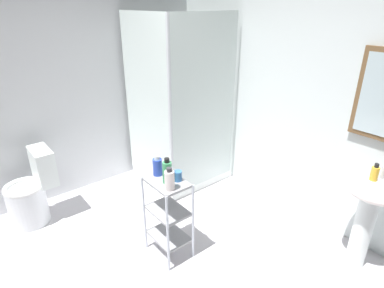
{
  "coord_description": "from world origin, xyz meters",
  "views": [
    {
      "loc": [
        1.65,
        -0.9,
        2.08
      ],
      "look_at": [
        -0.33,
        0.7,
        0.94
      ],
      "focal_mm": 29.79,
      "sensor_mm": 36.0,
      "label": 1
    }
  ],
  "objects_px": {
    "lotion_bottle_white": "(170,180)",
    "toilet": "(31,194)",
    "body_wash_bottle_green": "(167,172)",
    "hand_soap_bottle": "(375,173)",
    "shampoo_bottle_blue": "(157,166)",
    "storage_cart": "(168,212)",
    "rinse_cup": "(178,176)",
    "shower_stall": "(178,147)",
    "pedestal_sink": "(368,208)"
  },
  "relations": [
    {
      "from": "shower_stall",
      "to": "storage_cart",
      "type": "distance_m",
      "value": 1.28
    },
    {
      "from": "shower_stall",
      "to": "body_wash_bottle_green",
      "type": "height_order",
      "value": "shower_stall"
    },
    {
      "from": "pedestal_sink",
      "to": "toilet",
      "type": "bearing_deg",
      "value": -140.31
    },
    {
      "from": "toilet",
      "to": "hand_soap_bottle",
      "type": "height_order",
      "value": "hand_soap_bottle"
    },
    {
      "from": "shower_stall",
      "to": "hand_soap_bottle",
      "type": "bearing_deg",
      "value": 9.88
    },
    {
      "from": "rinse_cup",
      "to": "body_wash_bottle_green",
      "type": "bearing_deg",
      "value": -109.01
    },
    {
      "from": "pedestal_sink",
      "to": "body_wash_bottle_green",
      "type": "bearing_deg",
      "value": -133.32
    },
    {
      "from": "storage_cart",
      "to": "toilet",
      "type": "bearing_deg",
      "value": -147.26
    },
    {
      "from": "pedestal_sink",
      "to": "rinse_cup",
      "type": "bearing_deg",
      "value": -134.68
    },
    {
      "from": "shower_stall",
      "to": "toilet",
      "type": "xyz_separation_m",
      "value": [
        -0.28,
        -1.64,
        -0.15
      ]
    },
    {
      "from": "body_wash_bottle_green",
      "to": "hand_soap_bottle",
      "type": "bearing_deg",
      "value": 48.19
    },
    {
      "from": "hand_soap_bottle",
      "to": "pedestal_sink",
      "type": "bearing_deg",
      "value": -45.72
    },
    {
      "from": "pedestal_sink",
      "to": "hand_soap_bottle",
      "type": "relative_size",
      "value": 5.68
    },
    {
      "from": "toilet",
      "to": "body_wash_bottle_green",
      "type": "height_order",
      "value": "body_wash_bottle_green"
    },
    {
      "from": "storage_cart",
      "to": "shower_stall",
      "type": "bearing_deg",
      "value": 139.31
    },
    {
      "from": "lotion_bottle_white",
      "to": "hand_soap_bottle",
      "type": "bearing_deg",
      "value": 51.95
    },
    {
      "from": "shower_stall",
      "to": "body_wash_bottle_green",
      "type": "distance_m",
      "value": 1.35
    },
    {
      "from": "body_wash_bottle_green",
      "to": "rinse_cup",
      "type": "relative_size",
      "value": 2.55
    },
    {
      "from": "pedestal_sink",
      "to": "storage_cart",
      "type": "bearing_deg",
      "value": -133.93
    },
    {
      "from": "storage_cart",
      "to": "shampoo_bottle_blue",
      "type": "relative_size",
      "value": 4.16
    },
    {
      "from": "storage_cart",
      "to": "hand_soap_bottle",
      "type": "distance_m",
      "value": 1.68
    },
    {
      "from": "lotion_bottle_white",
      "to": "toilet",
      "type": "bearing_deg",
      "value": -151.18
    },
    {
      "from": "shower_stall",
      "to": "rinse_cup",
      "type": "bearing_deg",
      "value": -36.62
    },
    {
      "from": "pedestal_sink",
      "to": "toilet",
      "type": "xyz_separation_m",
      "value": [
        -2.37,
        -1.97,
        -0.26
      ]
    },
    {
      "from": "shower_stall",
      "to": "toilet",
      "type": "height_order",
      "value": "shower_stall"
    },
    {
      "from": "shower_stall",
      "to": "toilet",
      "type": "bearing_deg",
      "value": -99.62
    },
    {
      "from": "lotion_bottle_white",
      "to": "storage_cart",
      "type": "bearing_deg",
      "value": 155.91
    },
    {
      "from": "toilet",
      "to": "lotion_bottle_white",
      "type": "relative_size",
      "value": 4.03
    },
    {
      "from": "body_wash_bottle_green",
      "to": "shower_stall",
      "type": "bearing_deg",
      "value": 139.66
    },
    {
      "from": "rinse_cup",
      "to": "storage_cart",
      "type": "bearing_deg",
      "value": -121.19
    },
    {
      "from": "lotion_bottle_white",
      "to": "pedestal_sink",
      "type": "bearing_deg",
      "value": 50.42
    },
    {
      "from": "hand_soap_bottle",
      "to": "lotion_bottle_white",
      "type": "height_order",
      "value": "hand_soap_bottle"
    },
    {
      "from": "toilet",
      "to": "shampoo_bottle_blue",
      "type": "relative_size",
      "value": 4.27
    },
    {
      "from": "storage_cart",
      "to": "body_wash_bottle_green",
      "type": "xyz_separation_m",
      "value": [
        0.02,
        -0.01,
        0.4
      ]
    },
    {
      "from": "pedestal_sink",
      "to": "shower_stall",
      "type": "bearing_deg",
      "value": -171.07
    },
    {
      "from": "toilet",
      "to": "shower_stall",
      "type": "bearing_deg",
      "value": 80.38
    },
    {
      "from": "hand_soap_bottle",
      "to": "shampoo_bottle_blue",
      "type": "height_order",
      "value": "hand_soap_bottle"
    },
    {
      "from": "shower_stall",
      "to": "storage_cart",
      "type": "height_order",
      "value": "shower_stall"
    },
    {
      "from": "lotion_bottle_white",
      "to": "rinse_cup",
      "type": "distance_m",
      "value": 0.15
    },
    {
      "from": "hand_soap_bottle",
      "to": "shampoo_bottle_blue",
      "type": "distance_m",
      "value": 1.71
    },
    {
      "from": "lotion_bottle_white",
      "to": "rinse_cup",
      "type": "relative_size",
      "value": 2.21
    },
    {
      "from": "storage_cart",
      "to": "shampoo_bottle_blue",
      "type": "xyz_separation_m",
      "value": [
        -0.14,
        0.0,
        0.38
      ]
    },
    {
      "from": "toilet",
      "to": "shampoo_bottle_blue",
      "type": "xyz_separation_m",
      "value": [
        1.11,
        0.81,
        0.5
      ]
    },
    {
      "from": "pedestal_sink",
      "to": "lotion_bottle_white",
      "type": "xyz_separation_m",
      "value": [
        -1.01,
        -1.22,
        0.24
      ]
    },
    {
      "from": "body_wash_bottle_green",
      "to": "storage_cart",
      "type": "bearing_deg",
      "value": 163.73
    },
    {
      "from": "pedestal_sink",
      "to": "storage_cart",
      "type": "xyz_separation_m",
      "value": [
        -1.12,
        -1.17,
        -0.14
      ]
    },
    {
      "from": "shower_stall",
      "to": "hand_soap_bottle",
      "type": "height_order",
      "value": "shower_stall"
    },
    {
      "from": "shower_stall",
      "to": "shampoo_bottle_blue",
      "type": "relative_size",
      "value": 11.24
    },
    {
      "from": "pedestal_sink",
      "to": "rinse_cup",
      "type": "relative_size",
      "value": 9.49
    },
    {
      "from": "storage_cart",
      "to": "pedestal_sink",
      "type": "bearing_deg",
      "value": 46.07
    }
  ]
}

